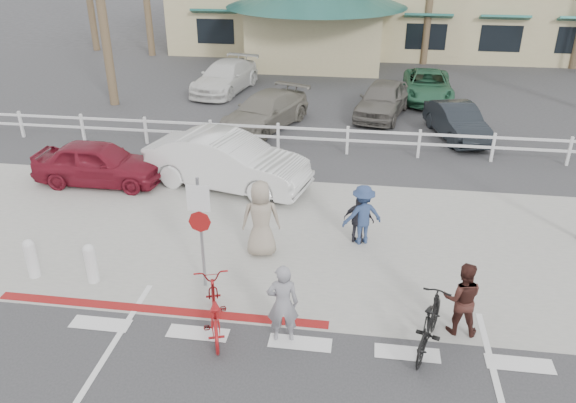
% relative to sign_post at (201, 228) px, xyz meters
% --- Properties ---
extents(ground, '(140.00, 140.00, 0.00)m').
position_rel_sign_post_xyz_m(ground, '(2.30, -2.20, -1.45)').
color(ground, '#333335').
extents(sidewalk_plaza, '(22.00, 7.00, 0.01)m').
position_rel_sign_post_xyz_m(sidewalk_plaza, '(2.30, 2.30, -1.44)').
color(sidewalk_plaza, gray).
rests_on(sidewalk_plaza, ground).
extents(cross_street, '(40.00, 5.00, 0.01)m').
position_rel_sign_post_xyz_m(cross_street, '(2.30, 6.30, -1.45)').
color(cross_street, '#333335').
rests_on(cross_street, ground).
extents(parking_lot, '(50.00, 16.00, 0.01)m').
position_rel_sign_post_xyz_m(parking_lot, '(2.30, 15.80, -1.45)').
color(parking_lot, '#333335').
rests_on(parking_lot, ground).
extents(curb_red, '(7.00, 0.25, 0.02)m').
position_rel_sign_post_xyz_m(curb_red, '(-0.70, -1.00, -1.44)').
color(curb_red, maroon).
rests_on(curb_red, ground).
extents(rail_fence, '(29.40, 0.16, 1.00)m').
position_rel_sign_post_xyz_m(rail_fence, '(2.80, 8.30, -0.95)').
color(rail_fence, silver).
rests_on(rail_fence, ground).
extents(sign_post, '(0.50, 0.10, 2.90)m').
position_rel_sign_post_xyz_m(sign_post, '(0.00, 0.00, 0.00)').
color(sign_post, gray).
rests_on(sign_post, ground).
extents(bollard_0, '(0.26, 0.26, 0.95)m').
position_rel_sign_post_xyz_m(bollard_0, '(-2.50, -0.20, -0.97)').
color(bollard_0, silver).
rests_on(bollard_0, ground).
extents(bollard_1, '(0.26, 0.26, 0.95)m').
position_rel_sign_post_xyz_m(bollard_1, '(-3.90, -0.20, -0.97)').
color(bollard_1, silver).
rests_on(bollard_1, ground).
extents(bike_red, '(1.24, 2.05, 1.02)m').
position_rel_sign_post_xyz_m(bike_red, '(0.59, -1.42, -0.94)').
color(bike_red, maroon).
rests_on(bike_red, ground).
extents(rider_red, '(0.66, 0.50, 1.65)m').
position_rel_sign_post_xyz_m(rider_red, '(1.96, -1.51, -0.62)').
color(rider_red, gray).
rests_on(rider_red, ground).
extents(bike_black, '(1.05, 1.91, 1.11)m').
position_rel_sign_post_xyz_m(bike_black, '(4.67, -1.37, -0.90)').
color(bike_black, black).
rests_on(bike_black, ground).
extents(rider_black, '(0.77, 0.62, 1.53)m').
position_rel_sign_post_xyz_m(rider_black, '(5.29, -0.79, -0.68)').
color(rider_black, '#3B1D18').
rests_on(rider_black, ground).
extents(pedestrian_a, '(1.14, 0.92, 1.55)m').
position_rel_sign_post_xyz_m(pedestrian_a, '(3.34, 2.36, -0.68)').
color(pedestrian_a, navy).
rests_on(pedestrian_a, ground).
extents(pedestrian_child, '(0.80, 0.45, 1.28)m').
position_rel_sign_post_xyz_m(pedestrian_child, '(3.26, 2.35, -0.81)').
color(pedestrian_child, '#292831').
rests_on(pedestrian_child, ground).
extents(pedestrian_b, '(1.02, 0.76, 1.88)m').
position_rel_sign_post_xyz_m(pedestrian_b, '(0.98, 1.50, -0.51)').
color(pedestrian_b, gray).
rests_on(pedestrian_b, ground).
extents(car_white_sedan, '(5.20, 2.86, 1.62)m').
position_rel_sign_post_xyz_m(car_white_sedan, '(-0.72, 5.14, -0.64)').
color(car_white_sedan, silver).
rests_on(car_white_sedan, ground).
extents(car_red_compact, '(3.90, 1.57, 1.33)m').
position_rel_sign_post_xyz_m(car_red_compact, '(-4.63, 4.83, -0.79)').
color(car_red_compact, maroon).
rests_on(car_red_compact, ground).
extents(lot_car_1, '(3.42, 4.89, 1.31)m').
position_rel_sign_post_xyz_m(lot_car_1, '(-0.58, 10.67, -0.79)').
color(lot_car_1, slate).
rests_on(lot_car_1, ground).
extents(lot_car_2, '(2.58, 4.43, 1.42)m').
position_rel_sign_post_xyz_m(lot_car_2, '(3.91, 12.77, -0.74)').
color(lot_car_2, '#625E57').
rests_on(lot_car_2, ground).
extents(lot_car_3, '(2.24, 3.98, 1.24)m').
position_rel_sign_post_xyz_m(lot_car_3, '(6.60, 10.56, -0.83)').
color(lot_car_3, black).
rests_on(lot_car_3, ground).
extents(lot_car_4, '(2.75, 5.00, 1.37)m').
position_rel_sign_post_xyz_m(lot_car_4, '(-3.38, 15.56, -0.76)').
color(lot_car_4, silver).
rests_on(lot_car_4, ground).
extents(lot_car_5, '(2.20, 4.56, 1.25)m').
position_rel_sign_post_xyz_m(lot_car_5, '(5.93, 15.55, -0.82)').
color(lot_car_5, '#285F42').
rests_on(lot_car_5, ground).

